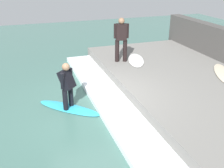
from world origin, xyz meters
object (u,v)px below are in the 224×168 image
Objects in this scene: surfboard_riding at (69,108)px; surfer_riding at (67,84)px; surfer_waiting_near at (121,37)px; surfboard_waiting_near at (136,60)px; surfboard_spare at (223,73)px.

surfer_riding reaches higher than surfboard_riding.
surfer_waiting_near reaches higher than surfboard_waiting_near.
surfboard_riding is at bearing 178.53° from surfboard_spare.
surfer_riding is 3.47m from surfer_waiting_near.
surfer_riding is at bearing 178.53° from surfboard_spare.
surfer_waiting_near is 0.86× the size of surfboard_spare.
surfer_waiting_near is at bearing 139.39° from surfboard_spare.
surfboard_riding is 1.01× the size of surfboard_waiting_near.
surfer_waiting_near is 1.10m from surfboard_waiting_near.
surfboard_waiting_near is at bearing 134.59° from surfboard_spare.
surfer_riding is at bearing -26.57° from surfboard_riding.
surfboard_spare is (2.27, -2.30, 0.00)m from surfboard_waiting_near.
surfboard_spare is (5.38, -0.14, -0.33)m from surfer_riding.
surfboard_waiting_near is 0.91× the size of surfboard_spare.
surfboard_waiting_near is at bearing -13.93° from surfer_waiting_near.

